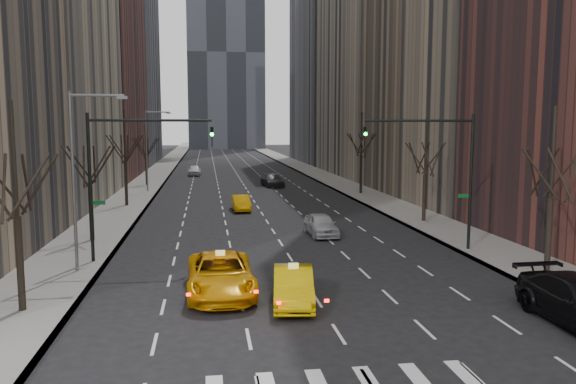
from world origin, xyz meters
name	(u,v)px	position (x,y,z in m)	size (l,w,h in m)	color
ground	(339,334)	(0.00, 0.00, 0.00)	(400.00, 400.00, 0.00)	black
sidewalk_left	(157,173)	(-12.25, 70.00, 0.07)	(4.50, 320.00, 0.15)	slate
sidewalk_right	(312,171)	(12.25, 70.00, 0.07)	(4.50, 320.00, 0.15)	slate
bld_left_far	(84,22)	(-21.50, 66.00, 22.00)	(14.00, 28.00, 44.00)	brown
bld_left_deep	(115,8)	(-21.50, 96.00, 30.00)	(14.00, 30.00, 60.00)	slate
bld_right_far	(381,7)	(21.50, 64.00, 25.00)	(14.00, 28.00, 50.00)	tan
bld_right_deep	(335,18)	(21.50, 95.00, 29.00)	(14.00, 30.00, 58.00)	slate
tree_lw_a	(17,218)	(-12.00, 4.00, 3.88)	(3.36, 3.50, 8.28)	black
tree_lw_b	(90,185)	(-12.00, 18.00, 3.72)	(3.36, 3.50, 7.82)	black
tree_lw_c	(125,163)	(-12.00, 34.00, 4.04)	(3.36, 3.50, 8.74)	black
tree_lw_d	(146,157)	(-12.00, 52.00, 3.56)	(3.36, 3.50, 7.36)	black
tree_rw_a	(551,200)	(12.00, 6.00, 3.88)	(3.36, 3.50, 8.28)	black
tree_rw_b	(425,175)	(12.00, 22.00, 3.72)	(3.36, 3.50, 7.82)	black
tree_rw_c	(361,157)	(12.00, 40.00, 4.04)	(3.36, 3.50, 8.74)	black
traffic_mast_left	(122,163)	(-9.11, 12.00, 5.49)	(6.69, 0.39, 8.00)	black
traffic_mast_right	(444,160)	(9.11, 12.00, 5.49)	(6.69, 0.39, 8.00)	black
streetlight_near	(80,163)	(-10.84, 10.00, 5.62)	(2.83, 0.22, 9.00)	slate
streetlight_far	(150,142)	(-10.84, 45.00, 5.62)	(2.83, 0.22, 9.00)	slate
taxi_suv	(221,275)	(-4.08, 5.52, 0.88)	(2.91, 6.31, 1.75)	#E99C04
taxi_sedan	(293,286)	(-1.09, 3.62, 0.77)	(1.63, 4.66, 1.54)	#D6AE04
silver_sedan_ahead	(321,224)	(3.05, 17.99, 0.76)	(1.80, 4.47, 1.52)	#A7A9B0
far_taxi	(241,203)	(-1.68, 30.06, 0.68)	(1.43, 4.10, 1.35)	#FFB005
far_suv_grey	(272,180)	(3.38, 49.42, 0.76)	(2.13, 5.24, 1.52)	#2E2E33
far_car_white	(194,170)	(-6.46, 66.14, 0.78)	(1.83, 4.56, 1.55)	white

